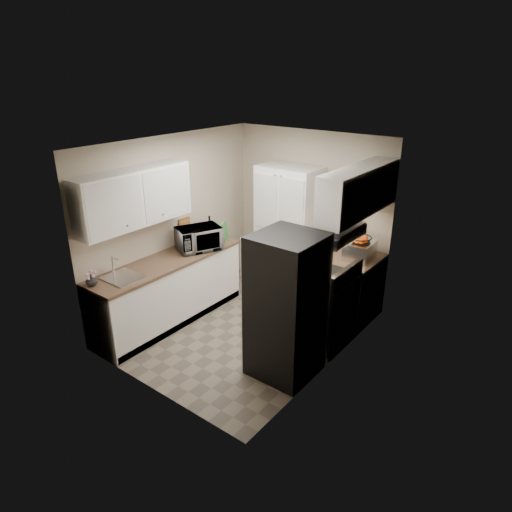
{
  "coord_description": "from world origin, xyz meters",
  "views": [
    {
      "loc": [
        3.4,
        -4.17,
        3.34
      ],
      "look_at": [
        0.08,
        0.15,
        1.06
      ],
      "focal_mm": 32.0,
      "sensor_mm": 36.0,
      "label": 1
    }
  ],
  "objects_px": {
    "refrigerator": "(286,306)",
    "wine_bottle": "(210,228)",
    "pantry_cabinet": "(288,232)",
    "electric_range": "(323,309)",
    "microwave": "(199,238)",
    "toaster_oven": "(360,250)"
  },
  "relations": [
    {
      "from": "electric_range",
      "to": "toaster_oven",
      "type": "height_order",
      "value": "toaster_oven"
    },
    {
      "from": "refrigerator",
      "to": "wine_bottle",
      "type": "height_order",
      "value": "refrigerator"
    },
    {
      "from": "refrigerator",
      "to": "electric_range",
      "type": "bearing_deg",
      "value": 87.52
    },
    {
      "from": "pantry_cabinet",
      "to": "toaster_oven",
      "type": "relative_size",
      "value": 4.73
    },
    {
      "from": "toaster_oven",
      "to": "pantry_cabinet",
      "type": "bearing_deg",
      "value": 171.4
    },
    {
      "from": "refrigerator",
      "to": "microwave",
      "type": "bearing_deg",
      "value": 164.19
    },
    {
      "from": "microwave",
      "to": "toaster_oven",
      "type": "bearing_deg",
      "value": -36.99
    },
    {
      "from": "pantry_cabinet",
      "to": "wine_bottle",
      "type": "distance_m",
      "value": 1.19
    },
    {
      "from": "electric_range",
      "to": "pantry_cabinet",
      "type": "bearing_deg",
      "value": 141.78
    },
    {
      "from": "wine_bottle",
      "to": "pantry_cabinet",
      "type": "bearing_deg",
      "value": 41.59
    },
    {
      "from": "microwave",
      "to": "wine_bottle",
      "type": "distance_m",
      "value": 0.45
    },
    {
      "from": "refrigerator",
      "to": "toaster_oven",
      "type": "height_order",
      "value": "refrigerator"
    },
    {
      "from": "wine_bottle",
      "to": "toaster_oven",
      "type": "relative_size",
      "value": 0.77
    },
    {
      "from": "electric_range",
      "to": "microwave",
      "type": "xyz_separation_m",
      "value": [
        -1.88,
        -0.28,
        0.61
      ]
    },
    {
      "from": "pantry_cabinet",
      "to": "refrigerator",
      "type": "relative_size",
      "value": 1.18
    },
    {
      "from": "refrigerator",
      "to": "wine_bottle",
      "type": "relative_size",
      "value": 5.21
    },
    {
      "from": "electric_range",
      "to": "microwave",
      "type": "bearing_deg",
      "value": -171.67
    },
    {
      "from": "microwave",
      "to": "wine_bottle",
      "type": "height_order",
      "value": "microwave"
    },
    {
      "from": "microwave",
      "to": "toaster_oven",
      "type": "height_order",
      "value": "microwave"
    },
    {
      "from": "refrigerator",
      "to": "toaster_oven",
      "type": "relative_size",
      "value": 4.02
    },
    {
      "from": "electric_range",
      "to": "wine_bottle",
      "type": "height_order",
      "value": "wine_bottle"
    },
    {
      "from": "electric_range",
      "to": "microwave",
      "type": "height_order",
      "value": "microwave"
    }
  ]
}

